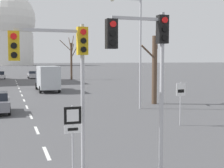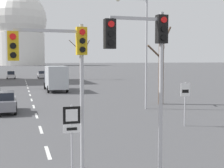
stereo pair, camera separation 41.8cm
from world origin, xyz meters
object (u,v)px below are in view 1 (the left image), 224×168
traffic_signal_centre_tall (60,60)px  traffic_signal_near_right (146,51)px  sedan_near_left (33,75)px  delivery_truck (47,78)px  speed_limit_sign (181,96)px  street_lamp_right (135,41)px  route_sign_post (73,127)px  sedan_near_right (1,75)px

traffic_signal_centre_tall → traffic_signal_near_right: bearing=-19.2°
sedan_near_left → delivery_truck: delivery_truck is taller
traffic_signal_near_right → speed_limit_sign: size_ratio=2.13×
traffic_signal_centre_tall → street_lamp_right: size_ratio=0.59×
route_sign_post → speed_limit_sign: bearing=36.3°
route_sign_post → delivery_truck: delivery_truck is taller
traffic_signal_centre_tall → sedan_near_right: traffic_signal_centre_tall is taller
speed_limit_sign → sedan_near_right: bearing=102.0°
street_lamp_right → delivery_truck: 17.54m
street_lamp_right → route_sign_post: bearing=-121.3°
traffic_signal_centre_tall → delivery_truck: bearing=84.0°
speed_limit_sign → street_lamp_right: street_lamp_right is taller
traffic_signal_centre_tall → street_lamp_right: 14.48m
speed_limit_sign → sedan_near_left: bearing=95.1°
traffic_signal_centre_tall → street_lamp_right: street_lamp_right is taller
route_sign_post → sedan_near_left: bearing=87.0°
traffic_signal_centre_tall → speed_limit_sign: traffic_signal_centre_tall is taller
delivery_truck → route_sign_post: bearing=-95.2°
traffic_signal_centre_tall → traffic_signal_near_right: 2.93m
traffic_signal_centre_tall → route_sign_post: 2.35m
sedan_near_right → traffic_signal_centre_tall: bearing=-87.0°
traffic_signal_near_right → sedan_near_left: size_ratio=1.22×
sedan_near_left → sedan_near_right: sedan_near_right is taller
route_sign_post → traffic_signal_near_right: bearing=-19.4°
route_sign_post → street_lamp_right: (7.44, 12.21, 3.75)m
traffic_signal_near_right → street_lamp_right: bearing=68.7°
route_sign_post → speed_limit_sign: (7.59, 5.57, 0.17)m
delivery_truck → street_lamp_right: bearing=-73.7°
traffic_signal_centre_tall → sedan_near_right: (-2.96, 56.88, -3.10)m
traffic_signal_near_right → route_sign_post: (-2.35, 0.83, -2.60)m
traffic_signal_near_right → sedan_near_left: traffic_signal_near_right is taller
route_sign_post → delivery_truck: size_ratio=0.32×
delivery_truck → traffic_signal_near_right: bearing=-90.5°
route_sign_post → sedan_near_left: route_sign_post is taller
traffic_signal_centre_tall → route_sign_post: size_ratio=2.19×
street_lamp_right → sedan_near_right: street_lamp_right is taller
traffic_signal_near_right → street_lamp_right: street_lamp_right is taller
street_lamp_right → sedan_near_left: (-4.49, 44.92, -4.54)m
traffic_signal_near_right → sedan_near_right: 58.21m
traffic_signal_centre_tall → sedan_near_left: (3.35, 57.01, -3.10)m
traffic_signal_centre_tall → sedan_near_left: size_ratio=1.13×
sedan_near_right → route_sign_post: bearing=-86.6°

